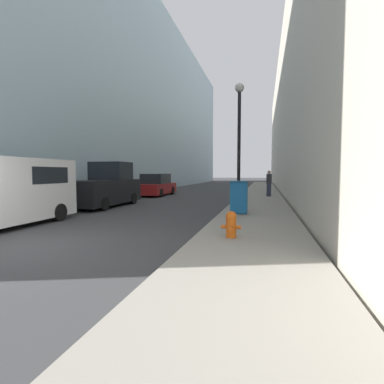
% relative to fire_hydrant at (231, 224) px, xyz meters
% --- Properties ---
extents(ground_plane, '(200.00, 200.00, 0.00)m').
position_rel_fire_hydrant_xyz_m(ground_plane, '(-4.82, -1.79, -0.49)').
color(ground_plane, '#38383A').
extents(sidewalk_right, '(2.94, 60.00, 0.14)m').
position_rel_fire_hydrant_xyz_m(sidewalk_right, '(0.53, 16.21, -0.42)').
color(sidewalk_right, gray).
rests_on(sidewalk_right, ground).
extents(building_left_glass, '(12.00, 60.00, 19.22)m').
position_rel_fire_hydrant_xyz_m(building_left_glass, '(-15.67, 24.21, 9.12)').
color(building_left_glass, '#99B7C6').
rests_on(building_left_glass, ground).
extents(building_right_stone, '(12.00, 60.00, 14.53)m').
position_rel_fire_hydrant_xyz_m(building_right_stone, '(8.11, 24.21, 6.78)').
color(building_right_stone, beige).
rests_on(building_right_stone, ground).
extents(fire_hydrant, '(0.50, 0.39, 0.67)m').
position_rel_fire_hydrant_xyz_m(fire_hydrant, '(0.00, 0.00, 0.00)').
color(fire_hydrant, '#D15614').
rests_on(fire_hydrant, sidewalk_right).
extents(trash_bin, '(0.67, 0.66, 1.30)m').
position_rel_fire_hydrant_xyz_m(trash_bin, '(-0.18, 4.55, 0.31)').
color(trash_bin, '#19609E').
rests_on(trash_bin, sidewalk_right).
extents(lamppost, '(0.47, 0.47, 6.17)m').
position_rel_fire_hydrant_xyz_m(lamppost, '(-0.50, 8.15, 3.37)').
color(lamppost, black).
rests_on(lamppost, sidewalk_right).
extents(white_van, '(1.99, 5.06, 2.24)m').
position_rel_fire_hydrant_xyz_m(white_van, '(-7.37, 0.49, 0.75)').
color(white_van, white).
rests_on(white_van, ground).
extents(pickup_truck, '(2.12, 5.03, 2.34)m').
position_rel_fire_hydrant_xyz_m(pickup_truck, '(-7.37, 6.72, 0.48)').
color(pickup_truck, black).
rests_on(pickup_truck, ground).
extents(parked_sedan_near, '(1.98, 4.71, 1.68)m').
position_rel_fire_hydrant_xyz_m(parked_sedan_near, '(-7.37, 14.37, 0.27)').
color(parked_sedan_near, maroon).
rests_on(parked_sedan_near, ground).
extents(pedestrian_on_sidewalk, '(0.36, 0.23, 1.78)m').
position_rel_fire_hydrant_xyz_m(pedestrian_on_sidewalk, '(1.11, 13.81, 0.55)').
color(pedestrian_on_sidewalk, '#2D3347').
rests_on(pedestrian_on_sidewalk, sidewalk_right).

